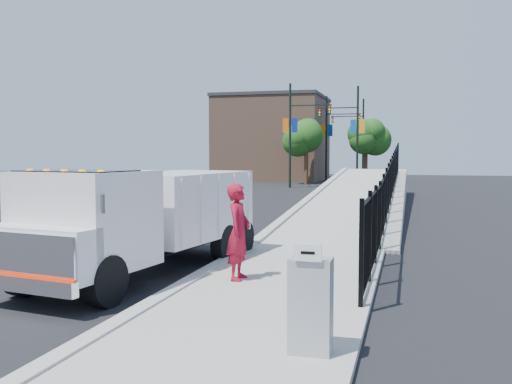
# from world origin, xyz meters

# --- Properties ---
(ground) EXTENTS (120.00, 120.00, 0.00)m
(ground) POSITION_xyz_m (0.00, 0.00, 0.00)
(ground) COLOR black
(ground) RESTS_ON ground
(sidewalk) EXTENTS (3.55, 12.00, 0.12)m
(sidewalk) POSITION_xyz_m (1.93, -2.00, 0.06)
(sidewalk) COLOR #9E998E
(sidewalk) RESTS_ON ground
(curb) EXTENTS (0.30, 12.00, 0.16)m
(curb) POSITION_xyz_m (0.00, -2.00, 0.08)
(curb) COLOR #ADAAA3
(curb) RESTS_ON ground
(ramp) EXTENTS (3.95, 24.06, 3.19)m
(ramp) POSITION_xyz_m (2.12, 16.00, 0.00)
(ramp) COLOR #9E998E
(ramp) RESTS_ON ground
(iron_fence) EXTENTS (0.10, 28.00, 1.80)m
(iron_fence) POSITION_xyz_m (3.55, 12.00, 0.90)
(iron_fence) COLOR black
(iron_fence) RESTS_ON ground
(truck) EXTENTS (3.32, 7.35, 2.43)m
(truck) POSITION_xyz_m (-1.43, -0.18, 1.37)
(truck) COLOR black
(truck) RESTS_ON ground
(worker) EXTENTS (0.48, 0.73, 1.98)m
(worker) POSITION_xyz_m (0.94, -0.53, 1.11)
(worker) COLOR maroon
(worker) RESTS_ON sidewalk
(utility_cabinet) EXTENTS (0.55, 0.40, 1.25)m
(utility_cabinet) POSITION_xyz_m (3.10, -4.41, 0.75)
(utility_cabinet) COLOR gray
(utility_cabinet) RESTS_ON sidewalk
(arrow_sign) EXTENTS (0.35, 0.04, 0.22)m
(arrow_sign) POSITION_xyz_m (3.10, -4.63, 1.48)
(arrow_sign) COLOR white
(arrow_sign) RESTS_ON utility_cabinet
(debris) EXTENTS (0.32, 0.32, 0.08)m
(debris) POSITION_xyz_m (2.50, 0.29, 0.16)
(debris) COLOR silver
(debris) RESTS_ON sidewalk
(light_pole_0) EXTENTS (3.77, 0.22, 8.00)m
(light_pole_0) POSITION_xyz_m (-4.36, 31.51, 4.36)
(light_pole_0) COLOR black
(light_pole_0) RESTS_ON ground
(light_pole_1) EXTENTS (3.77, 0.22, 8.00)m
(light_pole_1) POSITION_xyz_m (-0.11, 34.60, 4.36)
(light_pole_1) COLOR black
(light_pole_1) RESTS_ON ground
(light_pole_2) EXTENTS (3.78, 0.22, 8.00)m
(light_pole_2) POSITION_xyz_m (-3.07, 42.13, 4.36)
(light_pole_2) COLOR black
(light_pole_2) RESTS_ON ground
(light_pole_3) EXTENTS (3.78, 0.22, 8.00)m
(light_pole_3) POSITION_xyz_m (-0.56, 45.69, 4.36)
(light_pole_3) COLOR black
(light_pole_3) RESTS_ON ground
(tree_0) EXTENTS (2.94, 2.94, 5.47)m
(tree_0) POSITION_xyz_m (-4.23, 36.20, 3.96)
(tree_0) COLOR #382314
(tree_0) RESTS_ON ground
(tree_1) EXTENTS (2.58, 2.58, 5.29)m
(tree_1) POSITION_xyz_m (0.52, 39.20, 3.94)
(tree_1) COLOR #382314
(tree_1) RESTS_ON ground
(tree_2) EXTENTS (2.48, 2.48, 5.24)m
(tree_2) POSITION_xyz_m (-5.42, 49.65, 3.94)
(tree_2) COLOR #382314
(tree_2) RESTS_ON ground
(building) EXTENTS (10.00, 10.00, 8.00)m
(building) POSITION_xyz_m (-9.00, 44.00, 4.00)
(building) COLOR #8C664C
(building) RESTS_ON ground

